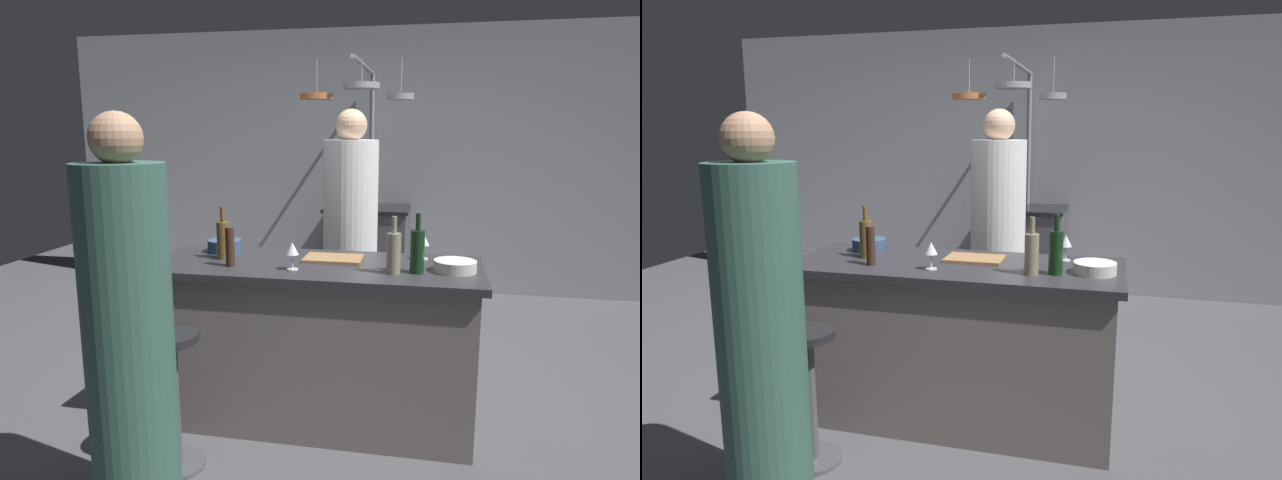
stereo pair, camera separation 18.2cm
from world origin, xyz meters
TOP-DOWN VIEW (x-y plane):
  - ground_plane at (0.00, 0.00)m, footprint 9.00×9.00m
  - back_wall at (0.00, 2.85)m, footprint 6.40×0.16m
  - kitchen_island at (0.00, 0.00)m, footprint 1.80×0.72m
  - stove_range at (0.00, 2.45)m, footprint 0.80×0.64m
  - chef at (0.07, 0.83)m, footprint 0.37×0.37m
  - bar_stool_left at (-0.56, -0.62)m, footprint 0.28×0.28m
  - guest_left at (-0.55, -0.97)m, footprint 0.36×0.36m
  - overhead_pot_rack at (-0.01, 1.90)m, footprint 0.88×1.38m
  - cutting_board at (0.09, 0.09)m, footprint 0.32×0.22m
  - pepper_mill at (-0.42, -0.16)m, footprint 0.05×0.05m
  - wine_bottle_amber at (-0.52, 0.01)m, footprint 0.07×0.07m
  - wine_bottle_white at (0.44, -0.14)m, footprint 0.07×0.07m
  - wine_bottle_red at (0.55, -0.11)m, footprint 0.07×0.07m
  - wine_glass_by_chef at (0.58, 0.21)m, footprint 0.07×0.07m
  - wine_glass_near_left_guest at (-0.08, -0.17)m, footprint 0.07×0.07m
  - mixing_bowl_ceramic at (0.74, -0.04)m, footprint 0.22×0.22m
  - mixing_bowl_blue at (-0.59, 0.19)m, footprint 0.20×0.20m

SIDE VIEW (x-z plane):
  - ground_plane at x=0.00m, z-range 0.00..0.00m
  - bar_stool_left at x=-0.56m, z-range 0.04..0.72m
  - stove_range at x=0.00m, z-range 0.00..0.89m
  - kitchen_island at x=0.00m, z-range 0.00..0.90m
  - guest_left at x=-0.55m, z-range -0.06..1.62m
  - chef at x=0.07m, z-range -0.06..1.69m
  - cutting_board at x=0.09m, z-range 0.90..0.92m
  - mixing_bowl_ceramic at x=0.74m, z-range 0.90..0.96m
  - mixing_bowl_blue at x=-0.59m, z-range 0.90..0.97m
  - pepper_mill at x=-0.42m, z-range 0.90..1.11m
  - wine_glass_by_chef at x=0.58m, z-range 0.93..1.08m
  - wine_glass_near_left_guest at x=-0.08m, z-range 0.93..1.08m
  - wine_bottle_white at x=0.44m, z-range 0.86..1.16m
  - wine_bottle_amber at x=-0.52m, z-range 0.86..1.16m
  - wine_bottle_red at x=0.55m, z-range 0.86..1.17m
  - back_wall at x=0.00m, z-range 0.00..2.60m
  - overhead_pot_rack at x=-0.01m, z-range 0.61..2.78m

